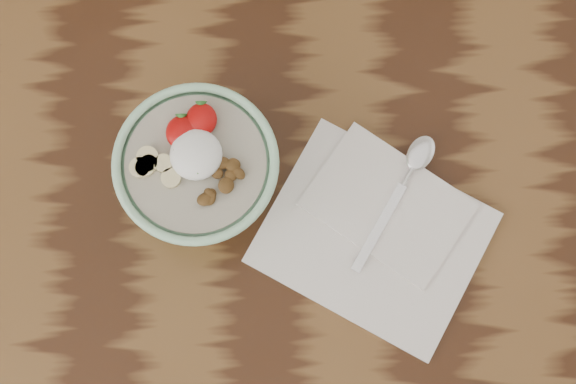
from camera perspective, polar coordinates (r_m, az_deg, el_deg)
The scene contains 4 objects.
table at distance 107.07cm, azimuth -1.61°, elevation -6.00°, with size 160.00×90.00×75.00cm.
breakfast_bowl at distance 93.80cm, azimuth -6.35°, elevation 1.56°, with size 18.82×18.82×12.90cm.
napkin at distance 98.32cm, azimuth 6.29°, elevation -2.75°, with size 32.09×30.32×1.55cm.
spoon at distance 98.91cm, azimuth 8.70°, elevation 1.45°, with size 11.75×17.43×1.00cm.
Camera 1 is at (2.76, -10.40, 172.23)cm, focal length 50.00 mm.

